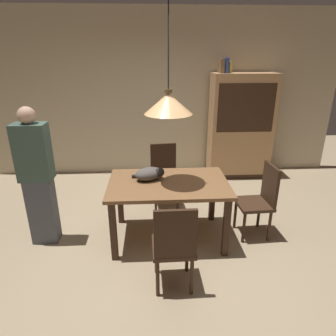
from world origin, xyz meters
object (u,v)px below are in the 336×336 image
Objects in this scene: chair_far_back at (164,173)px; cat_sleeping at (150,174)px; chair_near_front at (174,244)px; book_blue_wide at (226,65)px; chair_right_side at (260,198)px; book_yellow_short at (229,67)px; person_standing at (37,178)px; book_brown_thick at (221,66)px; dining_table at (168,190)px; pendant_lamp at (168,103)px; hutch_bookcase at (240,129)px.

chair_far_back is 2.28× the size of cat_sleeping.
book_blue_wide is at bearing 69.40° from chair_near_front.
book_yellow_short reaches higher than chair_right_side.
book_blue_wide reaches higher than book_yellow_short.
chair_right_side is at bearing -0.44° from person_standing.
book_brown_thick reaches higher than chair_far_back.
cat_sleeping is at bearing 157.66° from dining_table.
pendant_lamp is 6.50× the size of book_yellow_short.
chair_near_front is (0.01, -1.76, 0.00)m from chair_far_back.
chair_near_front is at bearing -111.74° from book_yellow_short.
person_standing is at bearing 179.08° from pendant_lamp.
chair_near_front is at bearing -77.43° from cat_sleeping.
chair_near_front is at bearing -31.06° from person_standing.
chair_right_side is 3.88× the size of book_blue_wide.
book_blue_wide is at bearing 37.13° from person_standing.
book_yellow_short is at bearing 89.75° from chair_right_side.
cat_sleeping is 1.70× the size of book_brown_thick.
chair_near_front is 3.38m from book_yellow_short.
book_brown_thick is at bearing 180.00° from book_yellow_short.
dining_table is 1.51× the size of chair_near_front.
pendant_lamp reaches higher than person_standing.
book_blue_wide reaches higher than chair_right_side.
chair_right_side is (1.13, 0.00, -0.14)m from dining_table.
person_standing is at bearing -142.87° from book_blue_wide.
pendant_lamp is at bearing -125.72° from hutch_bookcase.
book_blue_wide is at bearing 179.75° from hutch_bookcase.
pendant_lamp is (0.01, -0.88, 1.15)m from chair_far_back.
person_standing is at bearing 148.94° from chair_near_front.
chair_near_front is 1.78m from person_standing.
person_standing is at bearing -150.17° from chair_far_back.
chair_right_side is at bearing 38.07° from chair_near_front.
person_standing is (-1.50, 0.90, 0.32)m from chair_near_front.
chair_near_front is 3.88× the size of book_blue_wide.
chair_near_front is 1.04m from cat_sleeping.
hutch_bookcase is 1.09m from book_yellow_short.
book_yellow_short is (0.01, 1.96, 1.43)m from chair_right_side.
book_yellow_short is (-0.28, 0.00, 1.05)m from hutch_bookcase.
dining_table is 3.43× the size of cat_sleeping.
chair_right_side is at bearing -86.18° from book_brown_thick.
book_yellow_short is at bearing 60.00° from pendant_lamp.
person_standing is (-2.62, 0.02, 0.32)m from chair_right_side.
pendant_lamp reaches higher than dining_table.
book_brown_thick is (-0.13, 1.96, 1.45)m from chair_right_side.
person_standing is (-2.49, -1.94, -1.13)m from book_brown_thick.
person_standing is at bearing -142.05° from book_brown_thick.
cat_sleeping is at bearing -104.62° from chair_far_back.
cat_sleeping is at bearing -125.68° from book_yellow_short.
dining_table is at bearing -125.72° from hutch_bookcase.
hutch_bookcase is (1.41, 2.85, 0.38)m from chair_near_front.
chair_near_front is (0.00, -0.88, -0.14)m from dining_table.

